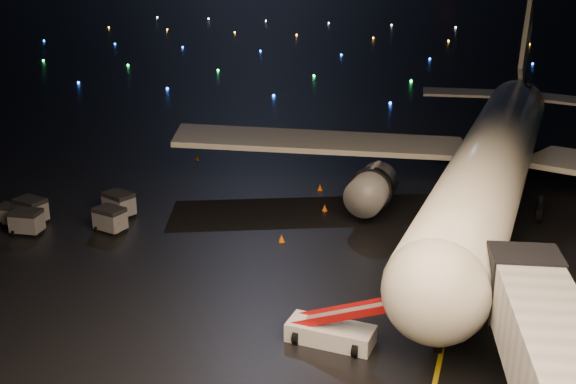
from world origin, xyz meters
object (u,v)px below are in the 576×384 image
baggage_cart_0 (119,204)px  baggage_cart_4 (27,222)px  crew_c (117,221)px  baggage_cart_2 (31,211)px  airliner (500,115)px  belt_loader (331,315)px  baggage_cart_1 (110,220)px  baggage_cart_3 (13,214)px

baggage_cart_0 → baggage_cart_4: (-4.59, -5.08, -0.05)m
crew_c → baggage_cart_2: 7.17m
airliner → baggage_cart_2: (-32.85, -13.87, -6.54)m
airliner → baggage_cart_4: bearing=-149.6°
crew_c → baggage_cart_2: baggage_cart_2 is taller
belt_loader → baggage_cart_0: 23.88m
baggage_cart_2 → baggage_cart_4: baggage_cart_2 is taller
belt_loader → baggage_cart_2: (-25.70, 9.77, -0.69)m
crew_c → baggage_cart_2: (-7.17, -0.16, 0.05)m
crew_c → baggage_cart_0: baggage_cart_0 is taller
baggage_cart_4 → baggage_cart_0: bearing=41.5°
crew_c → baggage_cart_1: 0.62m
crew_c → baggage_cart_0: 3.37m
belt_loader → baggage_cart_2: 27.50m
belt_loader → baggage_cart_4: 25.88m
airliner → baggage_cart_3: size_ratio=28.33×
baggage_cart_0 → baggage_cart_2: bearing=-129.5°
crew_c → baggage_cart_3: crew_c is taller
baggage_cart_1 → baggage_cart_2: bearing=-164.6°
baggage_cart_3 → baggage_cart_0: bearing=24.8°
baggage_cart_1 → baggage_cart_2: size_ratio=0.96×
baggage_cart_3 → baggage_cart_4: size_ratio=0.89×
crew_c → baggage_cart_4: (-6.12, -2.08, 0.00)m
crew_c → baggage_cart_1: baggage_cart_1 is taller
crew_c → baggage_cart_3: size_ratio=0.95×
baggage_cart_0 → baggage_cart_4: size_ratio=1.06×
belt_loader → baggage_cart_1: size_ratio=3.18×
baggage_cart_2 → airliner: bearing=35.8°
belt_loader → crew_c: 21.04m
baggage_cart_0 → baggage_cart_4: 6.85m
baggage_cart_0 → airliner: bearing=42.7°
baggage_cart_0 → baggage_cart_3: 7.73m
belt_loader → crew_c: size_ratio=3.78×
baggage_cart_3 → baggage_cart_1: bearing=2.1°
baggage_cart_2 → belt_loader: bearing=-8.0°
airliner → baggage_cart_0: airliner is taller
baggage_cart_1 → baggage_cart_3: 7.65m
airliner → belt_loader: size_ratio=7.85×
baggage_cart_2 → baggage_cart_1: bearing=15.3°
crew_c → baggage_cart_1: (-0.61, 0.12, 0.01)m
airliner → crew_c: (-25.68, -13.71, -6.60)m
baggage_cart_1 → belt_loader: bearing=-14.7°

